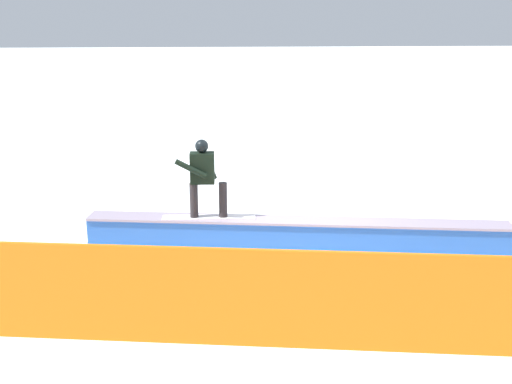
# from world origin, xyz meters

# --- Properties ---
(ground_plane) EXTENTS (120.00, 120.00, 0.00)m
(ground_plane) POSITION_xyz_m (0.00, 0.00, 0.00)
(ground_plane) COLOR white
(grind_box) EXTENTS (7.10, 1.46, 0.66)m
(grind_box) POSITION_xyz_m (0.00, 0.00, 0.30)
(grind_box) COLOR blue
(grind_box) RESTS_ON ground_plane
(snowboarder) EXTENTS (1.58, 0.42, 1.35)m
(snowboarder) POSITION_xyz_m (1.53, -0.21, 1.39)
(snowboarder) COLOR silver
(snowboarder) RESTS_ON grind_box
(safety_fence) EXTENTS (13.13, 1.91, 1.30)m
(safety_fence) POSITION_xyz_m (0.00, 3.06, 0.65)
(safety_fence) COLOR orange
(safety_fence) RESTS_ON ground_plane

